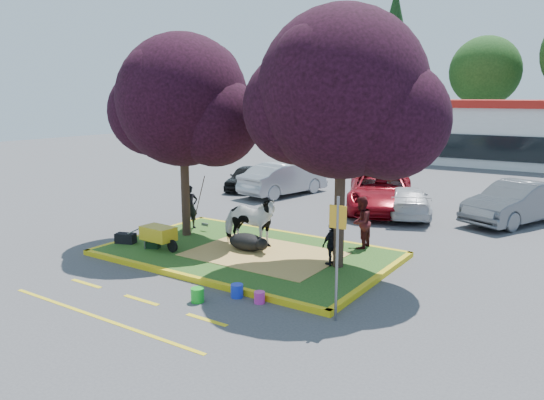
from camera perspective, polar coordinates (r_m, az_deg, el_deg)
The scene contains 32 objects.
ground at distance 15.91m, azimuth -2.65°, elevation -6.02°, with size 90.00×90.00×0.00m, color #424244.
median_island at distance 15.89m, azimuth -2.66°, elevation -5.76°, with size 8.00×5.00×0.15m, color #204B17.
curb_near at distance 14.00m, azimuth -8.98°, elevation -8.26°, with size 8.30×0.16×0.15m, color yellow.
curb_far at distance 17.95m, azimuth 2.23°, elevation -3.76°, with size 8.30×0.16×0.15m, color yellow.
curb_left at distance 18.51m, azimuth -12.91°, elevation -3.58°, with size 0.16×5.30×0.15m, color yellow.
curb_right at distance 13.98m, azimuth 11.10°, elevation -8.36°, with size 0.16×5.30×0.15m, color yellow.
straw_bedding at distance 15.53m, azimuth -0.87°, elevation -5.84°, with size 4.20×3.00×0.01m, color tan.
tree_purple_left at distance 17.28m, azimuth -9.59°, elevation 9.89°, with size 5.06×4.20×6.51m.
tree_purple_right at distance 13.83m, azimuth 7.60°, elevation 10.50°, with size 5.30×4.40×6.82m.
fire_lane_stripe_a at distance 14.43m, azimuth -19.34°, elevation -8.48°, with size 1.10×0.12×0.01m, color yellow.
fire_lane_stripe_b at distance 12.96m, azimuth -13.89°, elevation -10.41°, with size 1.10×0.12×0.01m, color yellow.
fire_lane_stripe_c at distance 11.66m, azimuth -7.05°, elevation -12.67°, with size 1.10×0.12×0.01m, color yellow.
fire_lane_long at distance 12.26m, azimuth -18.10°, elevation -11.94°, with size 6.00×0.10×0.01m, color yellow.
retail_building at distance 40.90m, azimuth 23.89°, elevation 6.79°, with size 20.40×8.40×4.40m.
treeline at distance 50.54m, azimuth 25.49°, elevation 13.56°, with size 46.58×7.80×14.63m.
cow at distance 16.11m, azimuth -2.47°, elevation -2.33°, with size 0.85×1.87×1.58m, color white.
calf at distance 15.85m, azimuth -2.72°, elevation -4.54°, with size 1.20×0.68×0.52m, color black.
handler at distance 18.56m, azimuth -8.80°, elevation -0.74°, with size 0.56×0.36×1.52m, color black.
visitor_a at distance 16.20m, azimuth 9.54°, elevation -2.39°, with size 0.77×0.60×1.59m, color #421215.
visitor_b at distance 14.50m, azimuth 6.48°, elevation -4.74°, with size 0.70×0.29×1.19m, color black.
wheelbarrow at distance 16.26m, azimuth -12.10°, elevation -3.57°, with size 1.86×0.66×0.70m.
gear_bag_dark at distance 17.27m, azimuth -15.47°, elevation -3.98°, with size 0.61×0.33×0.31m, color black.
gear_bag_green at distance 16.52m, azimuth -12.66°, elevation -4.72°, with size 0.39×0.24×0.21m, color black.
sign_post at distance 11.06m, azimuth 7.03°, elevation -4.78°, with size 0.38×0.06×2.69m.
bucket_green at distance 12.57m, azimuth -8.03°, elevation -10.09°, with size 0.31×0.31×0.33m, color green.
bucket_pink at distance 12.40m, azimuth -1.36°, elevation -10.43°, with size 0.25×0.25×0.27m, color #E031A8.
bucket_blue at distance 12.75m, azimuth -3.79°, elevation -9.71°, with size 0.30×0.30×0.32m, color blue.
car_black at distance 26.91m, azimuth -2.77°, elevation 2.41°, with size 1.44×3.57×1.22m, color black.
car_silver at distance 25.39m, azimuth 1.26°, elevation 2.27°, with size 1.63×4.68×1.54m, color #9EA2A6.
car_red at distance 22.41m, azimuth 11.64°, elevation 0.90°, with size 2.63×5.71×1.59m, color maroon.
car_white at distance 21.61m, azimuth 14.34°, elevation -0.15°, with size 1.65×4.06×1.18m, color silver.
car_grey at distance 21.74m, azimuth 24.80°, elevation -0.25°, with size 1.66×4.75×1.57m, color #54575B.
Camera 1 is at (9.03, -12.23, 4.70)m, focal length 35.00 mm.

